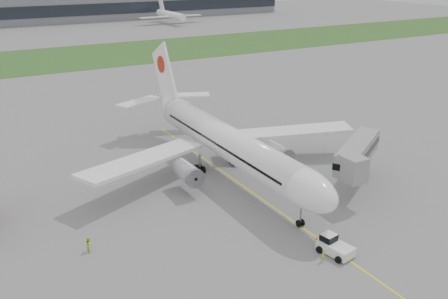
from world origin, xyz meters
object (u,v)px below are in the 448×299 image
pushback_tug (334,246)px  jet_bridge (357,154)px  airliner (224,139)px  ground_crew_near (323,255)px

pushback_tug → jet_bridge: size_ratio=0.31×
pushback_tug → jet_bridge: jet_bridge is taller
airliner → jet_bridge: 20.31m
ground_crew_near → airliner: bearing=-136.9°
pushback_tug → ground_crew_near: size_ratio=2.83×
pushback_tug → ground_crew_near: pushback_tug is taller
airliner → ground_crew_near: (-2.73, -27.56, -4.87)m
jet_bridge → ground_crew_near: jet_bridge is taller
jet_bridge → pushback_tug: bearing=-172.3°
jet_bridge → airliner: bearing=102.2°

